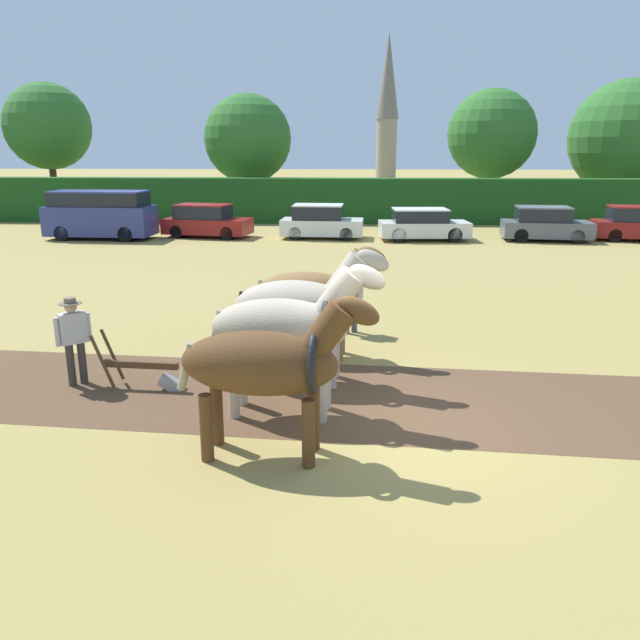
{
  "coord_description": "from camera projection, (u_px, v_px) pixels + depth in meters",
  "views": [
    {
      "loc": [
        -0.83,
        -8.9,
        4.19
      ],
      "look_at": [
        -1.42,
        2.23,
        1.1
      ],
      "focal_mm": 35.0,
      "sensor_mm": 36.0,
      "label": 1
    }
  ],
  "objects": [
    {
      "name": "tree_center",
      "position": [
        492.0,
        134.0,
        39.35
      ],
      "size": [
        5.56,
        5.56,
        7.8
      ],
      "color": "brown",
      "rests_on": "ground"
    },
    {
      "name": "parked_car_right",
      "position": [
        640.0,
        224.0,
        28.97
      ],
      "size": [
        4.45,
        2.31,
        1.59
      ],
      "rotation": [
        0.0,
        0.0,
        -0.14
      ],
      "color": "maroon",
      "rests_on": "ground"
    },
    {
      "name": "parked_car_left",
      "position": [
        206.0,
        221.0,
        30.1
      ],
      "size": [
        4.37,
        2.44,
        1.57
      ],
      "rotation": [
        0.0,
        0.0,
        -0.17
      ],
      "color": "maroon",
      "rests_on": "ground"
    },
    {
      "name": "draft_horse_lead_left",
      "position": [
        268.0,
        363.0,
        8.43
      ],
      "size": [
        2.86,
        1.08,
        2.41
      ],
      "rotation": [
        0.0,
        0.0,
        -0.07
      ],
      "color": "#513319",
      "rests_on": "ground"
    },
    {
      "name": "tree_center_right",
      "position": [
        628.0,
        138.0,
        39.48
      ],
      "size": [
        7.22,
        7.22,
        8.42
      ],
      "color": "#423323",
      "rests_on": "ground"
    },
    {
      "name": "church_spire",
      "position": [
        387.0,
        108.0,
        67.95
      ],
      "size": [
        2.47,
        2.47,
        16.03
      ],
      "color": "gray",
      "rests_on": "ground"
    },
    {
      "name": "parked_car_center",
      "position": [
        423.0,
        225.0,
        29.1
      ],
      "size": [
        4.24,
        2.11,
        1.46
      ],
      "rotation": [
        0.0,
        0.0,
        0.07
      ],
      "color": "silver",
      "rests_on": "ground"
    },
    {
      "name": "ground_plane",
      "position": [
        404.0,
        428.0,
        9.64
      ],
      "size": [
        240.0,
        240.0,
        0.0
      ],
      "primitive_type": "plane",
      "color": "#998447"
    },
    {
      "name": "hedgerow",
      "position": [
        368.0,
        201.0,
        35.61
      ],
      "size": [
        73.25,
        1.55,
        2.52
      ],
      "primitive_type": "cube",
      "color": "#194719",
      "rests_on": "ground"
    },
    {
      "name": "tree_center_left",
      "position": [
        248.0,
        139.0,
        38.8
      ],
      "size": [
        5.42,
        5.42,
        7.45
      ],
      "color": "#4C3823",
      "rests_on": "ground"
    },
    {
      "name": "plowed_furrow_strip",
      "position": [
        72.0,
        385.0,
        11.4
      ],
      "size": [
        26.98,
        5.33,
        0.01
      ],
      "primitive_type": "cube",
      "rotation": [
        0.0,
        0.0,
        -0.07
      ],
      "color": "brown",
      "rests_on": "ground"
    },
    {
      "name": "draft_horse_trail_left",
      "position": [
        301.0,
        306.0,
        11.23
      ],
      "size": [
        2.93,
        1.16,
        2.57
      ],
      "rotation": [
        0.0,
        0.0,
        -0.07
      ],
      "color": "#B2A38E",
      "rests_on": "ground"
    },
    {
      "name": "plow",
      "position": [
        148.0,
        372.0,
        11.14
      ],
      "size": [
        1.62,
        0.49,
        1.13
      ],
      "rotation": [
        0.0,
        0.0,
        -0.07
      ],
      "color": "#4C331E",
      "rests_on": "ground"
    },
    {
      "name": "parked_van",
      "position": [
        100.0,
        214.0,
        29.36
      ],
      "size": [
        5.04,
        2.22,
        2.25
      ],
      "rotation": [
        0.0,
        0.0,
        -0.05
      ],
      "color": "navy",
      "rests_on": "ground"
    },
    {
      "name": "tree_left",
      "position": [
        48.0,
        127.0,
        40.21
      ],
      "size": [
        5.47,
        5.47,
        8.26
      ],
      "color": "#423323",
      "rests_on": "ground"
    },
    {
      "name": "draft_horse_lead_right",
      "position": [
        287.0,
        327.0,
        9.82
      ],
      "size": [
        2.9,
        1.11,
        2.57
      ],
      "rotation": [
        0.0,
        0.0,
        -0.07
      ],
      "color": "#B2A38E",
      "rests_on": "ground"
    },
    {
      "name": "parked_car_center_right",
      "position": [
        545.0,
        224.0,
        28.93
      ],
      "size": [
        4.11,
        2.22,
        1.57
      ],
      "rotation": [
        0.0,
        0.0,
        -0.1
      ],
      "color": "#565B66",
      "rests_on": "ground"
    },
    {
      "name": "farmer_beside_team",
      "position": [
        351.0,
        294.0,
        14.37
      ],
      "size": [
        0.57,
        0.41,
        1.61
      ],
      "rotation": [
        0.0,
        0.0,
        -1.03
      ],
      "color": "#4C4C4C",
      "rests_on": "ground"
    },
    {
      "name": "parked_car_center_left",
      "position": [
        321.0,
        222.0,
        29.7
      ],
      "size": [
        3.94,
        1.98,
        1.6
      ],
      "rotation": [
        0.0,
        0.0,
        -0.05
      ],
      "color": "silver",
      "rests_on": "ground"
    },
    {
      "name": "farmer_at_plow",
      "position": [
        74.0,
        335.0,
        11.18
      ],
      "size": [
        0.5,
        0.46,
        1.63
      ],
      "rotation": [
        0.0,
        0.0,
        -0.84
      ],
      "color": "#38332D",
      "rests_on": "ground"
    },
    {
      "name": "draft_horse_trail_right",
      "position": [
        312.0,
        293.0,
        12.66
      ],
      "size": [
        2.83,
        1.06,
        2.39
      ],
      "rotation": [
        0.0,
        0.0,
        -0.07
      ],
      "color": "brown",
      "rests_on": "ground"
    }
  ]
}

